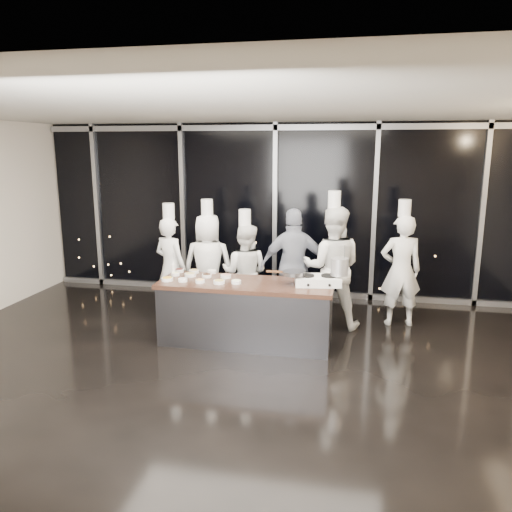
{
  "coord_description": "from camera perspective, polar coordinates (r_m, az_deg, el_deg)",
  "views": [
    {
      "loc": [
        1.49,
        -5.71,
        2.77
      ],
      "look_at": [
        0.09,
        1.2,
        1.22
      ],
      "focal_mm": 35.0,
      "sensor_mm": 36.0,
      "label": 1
    }
  ],
  "objects": [
    {
      "name": "ground",
      "position": [
        6.51,
        -2.91,
        -12.74
      ],
      "size": [
        9.0,
        9.0,
        0.0
      ],
      "primitive_type": "plane",
      "color": "black",
      "rests_on": "ground"
    },
    {
      "name": "room_shell",
      "position": [
        5.88,
        -1.48,
        7.32
      ],
      "size": [
        9.02,
        7.02,
        3.21
      ],
      "color": "beige",
      "rests_on": "ground"
    },
    {
      "name": "window_wall",
      "position": [
        9.33,
        2.22,
        5.2
      ],
      "size": [
        8.9,
        0.11,
        3.2
      ],
      "color": "black",
      "rests_on": "ground"
    },
    {
      "name": "demo_counter",
      "position": [
        7.16,
        -1.16,
        -6.46
      ],
      "size": [
        2.46,
        0.86,
        0.9
      ],
      "color": "#37373C",
      "rests_on": "ground"
    },
    {
      "name": "stove",
      "position": [
        6.93,
        7.05,
        -2.76
      ],
      "size": [
        0.67,
        0.48,
        0.14
      ],
      "rotation": [
        0.0,
        0.0,
        0.17
      ],
      "color": "white",
      "rests_on": "demo_counter"
    },
    {
      "name": "frying_pan",
      "position": [
        6.88,
        4.27,
        -1.94
      ],
      "size": [
        0.56,
        0.36,
        0.05
      ],
      "rotation": [
        0.0,
        0.0,
        0.17
      ],
      "color": "slate",
      "rests_on": "stove"
    },
    {
      "name": "stock_pot",
      "position": [
        6.91,
        9.52,
        -1.22
      ],
      "size": [
        0.27,
        0.27,
        0.24
      ],
      "primitive_type": "cylinder",
      "rotation": [
        0.0,
        0.0,
        0.17
      ],
      "color": "#B6B6B9",
      "rests_on": "stove"
    },
    {
      "name": "prep_bowls",
      "position": [
        7.29,
        -6.55,
        -2.31
      ],
      "size": [
        1.15,
        0.71,
        0.05
      ],
      "color": "white",
      "rests_on": "demo_counter"
    },
    {
      "name": "squeeze_bottle",
      "position": [
        7.48,
        -9.44,
        -1.4
      ],
      "size": [
        0.06,
        0.06,
        0.22
      ],
      "color": "white",
      "rests_on": "demo_counter"
    },
    {
      "name": "chef_far_left",
      "position": [
        8.31,
        -9.73,
        -1.13
      ],
      "size": [
        0.71,
        0.59,
        1.88
      ],
      "rotation": [
        0.0,
        0.0,
        2.75
      ],
      "color": "white",
      "rests_on": "ground"
    },
    {
      "name": "chef_left",
      "position": [
        8.21,
        -5.48,
        -1.01
      ],
      "size": [
        0.89,
        0.62,
        1.95
      ],
      "rotation": [
        0.0,
        0.0,
        3.23
      ],
      "color": "white",
      "rests_on": "ground"
    },
    {
      "name": "chef_center",
      "position": [
        7.96,
        -1.26,
        -1.88
      ],
      "size": [
        0.79,
        0.63,
        1.81
      ],
      "rotation": [
        0.0,
        0.0,
        3.1
      ],
      "color": "white",
      "rests_on": "ground"
    },
    {
      "name": "guest",
      "position": [
        7.88,
        4.4,
        -1.19
      ],
      "size": [
        1.15,
        0.7,
        1.83
      ],
      "rotation": [
        0.0,
        0.0,
        3.39
      ],
      "color": "#142038",
      "rests_on": "ground"
    },
    {
      "name": "chef_right",
      "position": [
        7.75,
        8.69,
        -1.25
      ],
      "size": [
        0.94,
        0.74,
        2.12
      ],
      "rotation": [
        0.0,
        0.0,
        3.17
      ],
      "color": "white",
      "rests_on": "ground"
    },
    {
      "name": "chef_side",
      "position": [
        8.08,
        16.22,
        -1.48
      ],
      "size": [
        0.71,
        0.53,
        1.99
      ],
      "rotation": [
        0.0,
        0.0,
        3.33
      ],
      "color": "white",
      "rests_on": "ground"
    }
  ]
}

